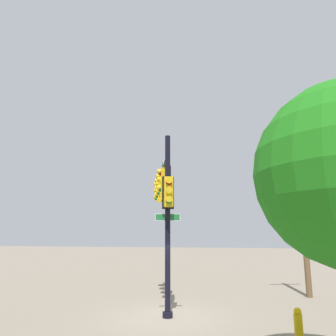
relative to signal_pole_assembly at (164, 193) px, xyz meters
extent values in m
plane|color=gray|center=(-1.74, -0.50, -4.61)|extent=(120.00, 120.00, 0.00)
cylinder|color=black|center=(-1.74, -0.50, -1.29)|extent=(0.20, 0.20, 6.65)
cylinder|color=black|center=(-1.74, -0.50, -4.51)|extent=(0.36, 0.36, 0.20)
cylinder|color=black|center=(0.80, 0.20, 1.19)|extent=(5.12, 1.54, 0.14)
cylinder|color=black|center=(-0.60, -0.19, 0.69)|extent=(2.34, 0.72, 1.07)
cube|color=gold|center=(-0.61, -0.19, 0.44)|extent=(0.40, 0.43, 1.10)
cube|color=black|center=(-0.56, -0.38, 0.44)|extent=(0.44, 0.15, 1.22)
sphere|color=maroon|center=(-0.66, 0.00, 0.78)|extent=(0.22, 0.22, 0.22)
cylinder|color=gold|center=(-0.67, 0.06, 0.83)|extent=(0.26, 0.19, 0.23)
sphere|color=#FFFC14|center=(-0.66, 0.00, 0.44)|extent=(0.22, 0.22, 0.22)
cylinder|color=gold|center=(-0.67, 0.06, 0.49)|extent=(0.26, 0.19, 0.23)
sphere|color=#0B621E|center=(-0.66, 0.00, 0.10)|extent=(0.22, 0.22, 0.22)
cylinder|color=gold|center=(-0.67, 0.06, 0.15)|extent=(0.26, 0.19, 0.23)
cube|color=gold|center=(0.52, 0.12, 0.44)|extent=(0.41, 0.44, 1.10)
cube|color=black|center=(0.58, -0.07, 0.44)|extent=(0.43, 0.17, 1.22)
sphere|color=maroon|center=(0.46, 0.31, 0.78)|extent=(0.22, 0.22, 0.22)
cylinder|color=gold|center=(0.44, 0.37, 0.83)|extent=(0.26, 0.20, 0.23)
sphere|color=#FFFC14|center=(0.46, 0.31, 0.44)|extent=(0.22, 0.22, 0.22)
cylinder|color=gold|center=(0.44, 0.37, 0.49)|extent=(0.26, 0.20, 0.23)
sphere|color=#0B621E|center=(0.46, 0.31, 0.10)|extent=(0.22, 0.22, 0.22)
cylinder|color=gold|center=(0.44, 0.37, 0.15)|extent=(0.26, 0.20, 0.23)
cube|color=yellow|center=(1.65, 0.43, 0.44)|extent=(0.40, 0.43, 1.10)
cube|color=black|center=(1.70, 0.24, 0.44)|extent=(0.44, 0.15, 1.22)
sphere|color=maroon|center=(1.60, 0.63, 0.78)|extent=(0.22, 0.22, 0.22)
cylinder|color=yellow|center=(1.58, 0.68, 0.83)|extent=(0.26, 0.19, 0.23)
sphere|color=#FFFC14|center=(1.60, 0.63, 0.44)|extent=(0.22, 0.22, 0.22)
cylinder|color=yellow|center=(1.58, 0.68, 0.49)|extent=(0.26, 0.19, 0.23)
sphere|color=#0B621E|center=(1.60, 0.63, 0.10)|extent=(0.22, 0.22, 0.22)
cylinder|color=yellow|center=(1.58, 0.68, 0.15)|extent=(0.26, 0.19, 0.23)
cube|color=#EBB310|center=(2.78, 0.74, 0.44)|extent=(0.40, 0.43, 1.10)
cube|color=black|center=(2.83, 0.55, 0.44)|extent=(0.43, 0.16, 1.22)
sphere|color=maroon|center=(2.72, 0.94, 0.78)|extent=(0.22, 0.22, 0.22)
cylinder|color=#EBB310|center=(2.71, 0.99, 0.83)|extent=(0.26, 0.20, 0.23)
sphere|color=#FFFC14|center=(2.72, 0.94, 0.44)|extent=(0.22, 0.22, 0.22)
cylinder|color=#EBB310|center=(2.71, 0.99, 0.49)|extent=(0.26, 0.20, 0.23)
sphere|color=#0B621E|center=(2.72, 0.94, 0.10)|extent=(0.22, 0.22, 0.22)
cylinder|color=#EBB310|center=(2.71, 0.99, 0.15)|extent=(0.26, 0.20, 0.23)
cube|color=gold|center=(-2.08, -0.60, -0.21)|extent=(0.43, 0.40, 1.10)
cube|color=black|center=(-1.88, -0.54, -0.21)|extent=(0.16, 0.43, 1.22)
sphere|color=maroon|center=(-2.27, -0.65, 0.13)|extent=(0.22, 0.22, 0.22)
cylinder|color=gold|center=(-2.33, -0.67, 0.18)|extent=(0.20, 0.26, 0.23)
sphere|color=#FFFC14|center=(-2.27, -0.65, -0.21)|extent=(0.22, 0.22, 0.22)
cylinder|color=gold|center=(-2.33, -0.67, -0.16)|extent=(0.20, 0.26, 0.23)
sphere|color=#0B621E|center=(-2.27, -0.65, -0.55)|extent=(0.22, 0.22, 0.22)
cylinder|color=gold|center=(-2.33, -0.67, -0.50)|extent=(0.20, 0.26, 0.23)
cube|color=white|center=(1.06, 0.27, 1.49)|extent=(0.91, 0.27, 0.26)
cube|color=#097B2F|center=(1.06, 0.27, 1.49)|extent=(0.88, 0.27, 0.22)
cube|color=white|center=(-1.74, -0.50, -1.11)|extent=(0.27, 0.91, 0.26)
cube|color=#1E6E36|center=(-1.74, -0.50, -1.11)|extent=(0.27, 0.88, 0.22)
cylinder|color=brown|center=(3.18, -6.29, -0.69)|extent=(0.27, 0.27, 7.83)
cube|color=brown|center=(3.18, -6.29, 2.63)|extent=(0.59, 1.77, 0.12)
cylinder|color=#DFB70E|center=(-3.38, -4.58, -4.28)|extent=(0.24, 0.24, 0.65)
sphere|color=yellow|center=(-3.38, -4.58, -3.89)|extent=(0.22, 0.22, 0.22)
cylinder|color=yellow|center=(-3.23, -4.58, -4.25)|extent=(0.12, 0.10, 0.10)
camera|label=1|loc=(-13.79, -2.79, -1.72)|focal=34.91mm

